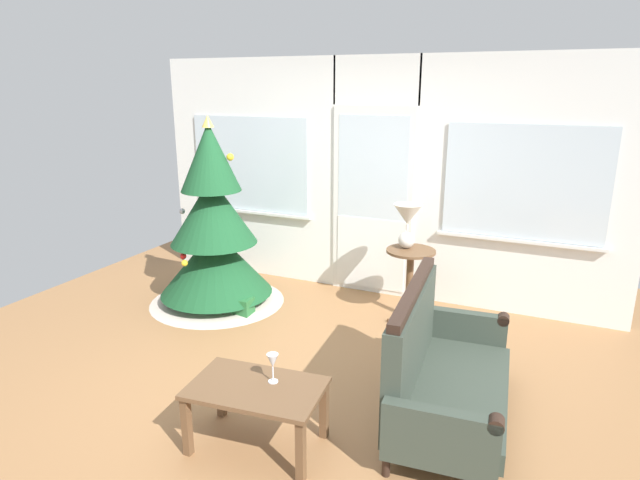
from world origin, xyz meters
TOP-DOWN VIEW (x-y plane):
  - ground_plane at (0.00, 0.00)m, footprint 6.76×6.76m
  - back_wall_with_door at (0.00, 2.08)m, footprint 5.20×0.14m
  - christmas_tree at (-1.40, 1.08)m, footprint 1.43×1.43m
  - settee_sofa at (1.21, -0.06)m, footprint 0.83×1.57m
  - side_table at (0.58, 1.52)m, footprint 0.50×0.48m
  - table_lamp at (0.52, 1.56)m, footprint 0.28×0.28m
  - coffee_table at (0.23, -0.84)m, footprint 0.89×0.60m
  - wine_glass at (0.31, -0.75)m, footprint 0.08×0.08m
  - gift_box at (-0.95, 0.88)m, footprint 0.18×0.16m

SIDE VIEW (x-z plane):
  - ground_plane at x=0.00m, z-range 0.00..0.00m
  - gift_box at x=-0.95m, z-range 0.00..0.18m
  - coffee_table at x=0.23m, z-range 0.15..0.58m
  - settee_sofa at x=1.21m, z-range -0.10..0.86m
  - side_table at x=0.58m, z-range 0.15..0.86m
  - wine_glass at x=0.31m, z-range 0.48..0.67m
  - christmas_tree at x=-1.40m, z-range -0.27..1.70m
  - table_lamp at x=0.52m, z-range 0.77..1.21m
  - back_wall_with_door at x=0.00m, z-range 0.00..2.55m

